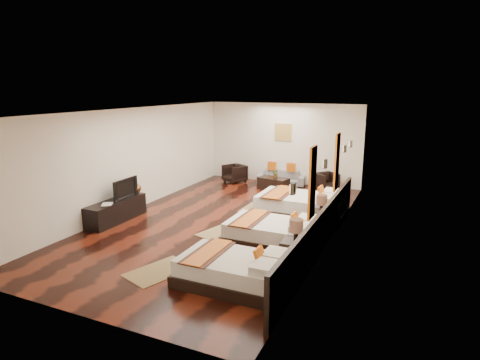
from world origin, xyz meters
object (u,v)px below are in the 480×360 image
at_px(nightstand_a, 295,251).
at_px(table_plant, 276,174).
at_px(bed_far, 302,205).
at_px(sofa, 281,178).
at_px(nightstand_b, 321,219).
at_px(armchair_left, 235,174).
at_px(bed_mid, 274,233).
at_px(coffee_table, 273,184).
at_px(tv, 123,188).
at_px(bed_near, 236,270).
at_px(tv_console, 116,211).
at_px(armchair_right, 327,181).
at_px(book, 102,205).
at_px(figurine, 134,186).

height_order(nightstand_a, table_plant, nightstand_a).
relative_size(bed_far, sofa, 1.39).
height_order(nightstand_b, armchair_left, nightstand_b).
distance_m(bed_mid, coffee_table, 4.83).
relative_size(tv, coffee_table, 0.91).
distance_m(bed_near, armchair_left, 7.66).
height_order(bed_near, tv_console, bed_near).
bearing_deg(nightstand_a, armchair_right, 96.96).
bearing_deg(bed_mid, armchair_right, 90.00).
bearing_deg(bed_near, nightstand_b, 76.50).
relative_size(book, armchair_left, 0.46).
relative_size(bed_near, coffee_table, 1.96).
xyz_separation_m(nightstand_b, table_plant, (-2.31, 3.43, 0.22)).
distance_m(bed_near, book, 4.41).
distance_m(bed_mid, tv, 4.18).
xyz_separation_m(nightstand_a, tv_console, (-4.95, 0.77, -0.06)).
bearing_deg(book, bed_near, -17.69).
relative_size(bed_near, figurine, 5.23).
distance_m(tv, book, 0.77).
bearing_deg(bed_mid, table_plant, 108.87).
relative_size(bed_mid, figurine, 5.45).
height_order(tv, armchair_right, tv).
relative_size(figurine, coffee_table, 0.38).
relative_size(sofa, armchair_left, 2.34).
relative_size(bed_far, figurine, 6.11).
relative_size(armchair_left, coffee_table, 0.70).
relative_size(tv, figurine, 2.41).
xyz_separation_m(nightstand_b, armchair_left, (-4.00, 3.81, -0.00)).
relative_size(bed_mid, armchair_left, 2.91).
xyz_separation_m(tv_console, armchair_right, (4.20, 5.36, 0.02)).
relative_size(sofa, table_plant, 5.95).
distance_m(bed_mid, armchair_left, 5.92).
distance_m(armchair_right, table_plant, 1.70).
relative_size(bed_mid, bed_far, 0.89).
bearing_deg(nightstand_a, coffee_table, 113.51).
bearing_deg(book, bed_far, 33.71).
bearing_deg(sofa, bed_far, -71.89).
bearing_deg(figurine, tv, -84.50).
distance_m(tv_console, sofa, 6.08).
distance_m(bed_far, book, 5.05).
distance_m(tv_console, tv, 0.59).
distance_m(bed_mid, book, 4.26).
height_order(bed_near, book, bed_near).
distance_m(nightstand_a, nightstand_b, 2.08).
bearing_deg(figurine, armchair_right, 47.64).
xyz_separation_m(book, sofa, (2.56, 6.00, -0.32)).
distance_m(nightstand_b, sofa, 4.84).
relative_size(tv_console, sofa, 1.09).
bearing_deg(coffee_table, figurine, -123.02).
relative_size(figurine, armchair_right, 0.59).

